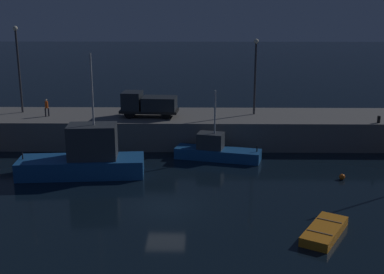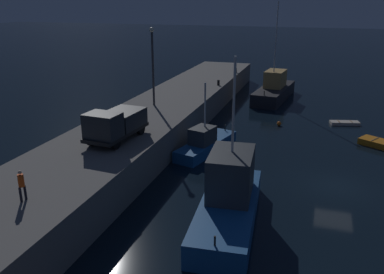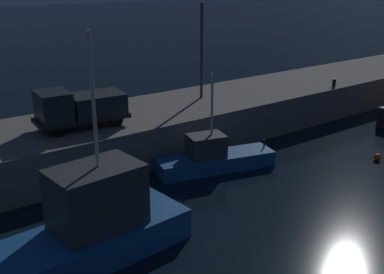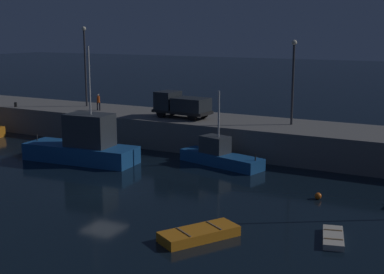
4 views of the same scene
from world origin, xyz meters
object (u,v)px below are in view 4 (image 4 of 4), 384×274
(lamp_post_east, at_px, (293,75))
(utility_truck, at_px, (181,105))
(mooring_buoy_mid, at_px, (318,196))
(dockworker, at_px, (98,101))
(fishing_boat_white, at_px, (84,145))
(rowboat_white_mid, at_px, (199,234))
(dinghy_red_small, at_px, (333,238))
(lamp_post_west, at_px, (85,60))
(fishing_boat_blue, at_px, (220,155))
(bollard_central, at_px, (16,105))

(lamp_post_east, height_order, utility_truck, lamp_post_east)
(mooring_buoy_mid, height_order, dockworker, dockworker)
(fishing_boat_white, bearing_deg, utility_truck, 66.67)
(dockworker, bearing_deg, rowboat_white_mid, -42.07)
(dinghy_red_small, xyz_separation_m, utility_truck, (-17.79, 15.97, 3.63))
(mooring_buoy_mid, distance_m, lamp_post_east, 13.94)
(mooring_buoy_mid, xyz_separation_m, lamp_post_west, (-27.65, 11.60, 7.11))
(fishing_boat_white, xyz_separation_m, rowboat_white_mid, (15.60, -9.99, -1.14))
(fishing_boat_blue, bearing_deg, dockworker, 162.64)
(fishing_boat_blue, height_order, lamp_post_east, lamp_post_east)
(mooring_buoy_mid, height_order, lamp_post_west, lamp_post_west)
(lamp_post_east, relative_size, dockworker, 4.38)
(utility_truck, bearing_deg, lamp_post_west, 171.42)
(fishing_boat_blue, xyz_separation_m, bollard_central, (-24.55, 2.67, 2.06))
(lamp_post_west, bearing_deg, lamp_post_east, -1.38)
(fishing_boat_blue, distance_m, dinghy_red_small, 16.20)
(mooring_buoy_mid, bearing_deg, utility_truck, 147.54)
(utility_truck, distance_m, bollard_central, 18.58)
(fishing_boat_white, xyz_separation_m, dinghy_red_small, (21.66, -6.98, -1.25))
(fishing_boat_white, distance_m, dinghy_red_small, 22.80)
(fishing_boat_blue, xyz_separation_m, dinghy_red_small, (11.67, -11.22, -0.61))
(dockworker, bearing_deg, fishing_boat_blue, -17.36)
(mooring_buoy_mid, relative_size, bollard_central, 0.91)
(fishing_boat_blue, xyz_separation_m, utility_truck, (-6.12, 4.76, 3.03))
(lamp_post_west, relative_size, bollard_central, 17.15)
(mooring_buoy_mid, distance_m, utility_truck, 18.49)
(fishing_boat_blue, relative_size, utility_truck, 1.36)
(dinghy_red_small, xyz_separation_m, bollard_central, (-36.22, 13.89, 2.67))
(lamp_post_west, bearing_deg, rowboat_white_mid, -40.90)
(lamp_post_east, xyz_separation_m, utility_truck, (-9.89, -1.33, -2.96))
(lamp_post_west, height_order, utility_truck, lamp_post_west)
(utility_truck, bearing_deg, fishing_boat_white, -113.33)
(rowboat_white_mid, bearing_deg, dinghy_red_small, 26.38)
(lamp_post_east, distance_m, utility_truck, 10.41)
(dinghy_red_small, distance_m, lamp_post_west, 35.74)
(rowboat_white_mid, bearing_deg, fishing_boat_white, 147.36)
(bollard_central, bearing_deg, lamp_post_west, 32.96)
(mooring_buoy_mid, bearing_deg, dockworker, 158.31)
(fishing_boat_white, distance_m, lamp_post_east, 18.02)
(fishing_boat_white, relative_size, utility_truck, 1.76)
(fishing_boat_blue, relative_size, mooring_buoy_mid, 17.00)
(dockworker, bearing_deg, mooring_buoy_mid, -21.69)
(bollard_central, bearing_deg, utility_truck, 6.45)
(dinghy_red_small, distance_m, dockworker, 31.78)
(utility_truck, relative_size, dockworker, 3.38)
(fishing_boat_white, height_order, lamp_post_west, lamp_post_west)
(mooring_buoy_mid, bearing_deg, rowboat_white_mid, -111.19)
(fishing_boat_blue, xyz_separation_m, fishing_boat_white, (-10.00, -4.24, 0.64))
(fishing_boat_white, xyz_separation_m, mooring_buoy_mid, (19.18, -0.74, -1.18))
(lamp_post_east, height_order, dockworker, lamp_post_east)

